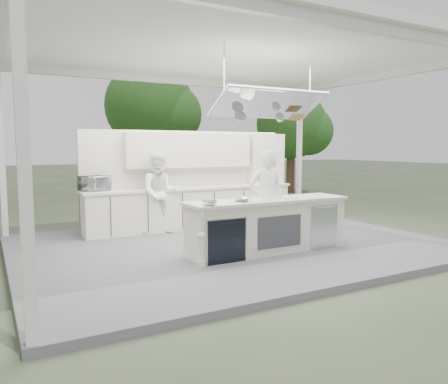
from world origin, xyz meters
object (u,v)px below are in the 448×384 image
back_counter (193,207)px  sous_chef (161,193)px  head_chef (267,200)px  demo_island (267,225)px

back_counter → sous_chef: (-0.91, -0.35, 0.41)m
head_chef → sous_chef: (-1.21, 2.25, -0.02)m
back_counter → head_chef: bearing=-83.4°
sous_chef → demo_island: bearing=-53.1°
back_counter → head_chef: 2.65m
demo_island → back_counter: size_ratio=0.61×
back_counter → sous_chef: size_ratio=2.86×
back_counter → demo_island: bearing=-86.4°
demo_island → sous_chef: 2.72m
head_chef → back_counter: bearing=-63.4°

